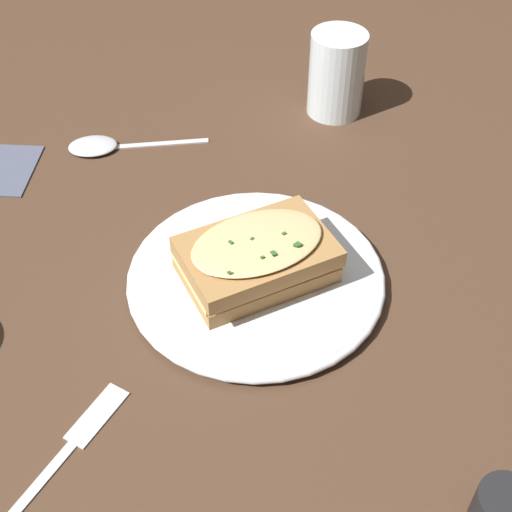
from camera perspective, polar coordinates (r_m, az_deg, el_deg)
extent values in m
plane|color=#473021|center=(0.73, -1.87, -2.73)|extent=(2.40, 2.40, 0.00)
cylinder|color=white|center=(0.73, 0.00, -1.83)|extent=(0.25, 0.25, 0.02)
torus|color=white|center=(0.72, 0.00, -1.67)|extent=(0.26, 0.26, 0.01)
cube|color=#A37542|center=(0.71, 0.00, -0.91)|extent=(0.17, 0.15, 0.02)
cube|color=#E0C16B|center=(0.70, 0.00, -0.04)|extent=(0.17, 0.15, 0.01)
cube|color=#A37542|center=(0.69, 0.10, 0.55)|extent=(0.17, 0.15, 0.02)
ellipsoid|color=#DBBC7F|center=(0.68, 0.10, 1.34)|extent=(0.16, 0.14, 0.01)
cube|color=#2D6028|center=(0.68, 2.25, 1.83)|extent=(0.00, 0.00, 0.00)
cube|color=#2D6028|center=(0.64, -1.82, -1.31)|extent=(0.00, 0.00, 0.00)
cube|color=#2D6028|center=(0.67, 3.20, 0.88)|extent=(0.01, 0.00, 0.00)
cube|color=#2D6028|center=(0.66, 1.41, 0.23)|extent=(0.01, 0.01, 0.00)
cube|color=#2D6028|center=(0.66, 0.51, -0.09)|extent=(0.00, 0.00, 0.00)
cube|color=#2D6028|center=(0.67, -2.36, 1.12)|extent=(0.01, 0.01, 0.00)
cube|color=#2D6028|center=(0.67, -0.32, 1.35)|extent=(0.00, 0.00, 0.00)
cube|color=#2D6028|center=(0.67, 3.43, 0.98)|extent=(0.01, 0.01, 0.00)
cylinder|color=silver|center=(0.96, 6.47, 14.28)|extent=(0.07, 0.07, 0.11)
cube|color=silver|center=(0.62, -17.69, -17.72)|extent=(0.06, 0.10, 0.00)
cube|color=silver|center=(0.65, -12.60, -12.28)|extent=(0.05, 0.07, 0.00)
cube|color=#333335|center=(0.65, -12.45, -11.41)|extent=(0.02, 0.03, 0.00)
cube|color=#333335|center=(0.65, -12.07, -11.63)|extent=(0.02, 0.03, 0.00)
cube|color=#333335|center=(0.65, -11.69, -11.85)|extent=(0.02, 0.03, 0.00)
cube|color=silver|center=(0.92, -7.52, 8.94)|extent=(0.12, 0.02, 0.00)
ellipsoid|color=silver|center=(0.93, -12.92, 8.57)|extent=(0.07, 0.05, 0.01)
cylinder|color=black|center=(0.60, 19.12, -18.80)|extent=(0.05, 0.05, 0.04)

